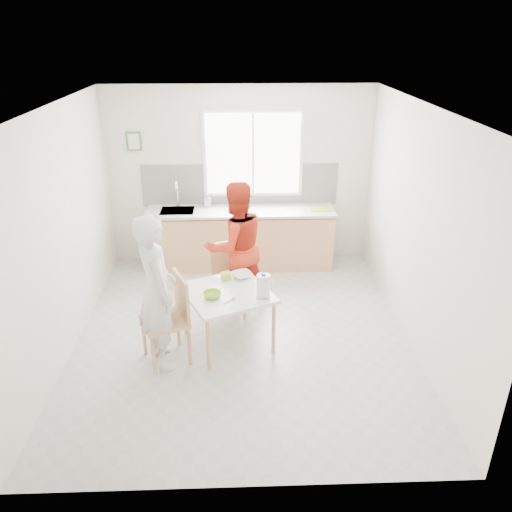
{
  "coord_description": "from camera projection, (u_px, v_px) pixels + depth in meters",
  "views": [
    {
      "loc": [
        -0.03,
        -5.17,
        3.45
      ],
      "look_at": [
        0.17,
        0.2,
        0.96
      ],
      "focal_mm": 35.0,
      "sensor_mm": 36.0,
      "label": 1
    }
  ],
  "objects": [
    {
      "name": "chair_left",
      "position": [
        171.0,
        315.0,
        5.47
      ],
      "size": [
        0.62,
        0.62,
        1.02
      ],
      "rotation": [
        0.0,
        0.0,
        -1.16
      ],
      "color": "tan",
      "rests_on": "ground"
    },
    {
      "name": "ground",
      "position": [
        243.0,
        333.0,
        6.14
      ],
      "size": [
        4.5,
        4.5,
        0.0
      ],
      "primitive_type": "plane",
      "color": "#B7B7B2",
      "rests_on": "ground"
    },
    {
      "name": "bowl_white",
      "position": [
        242.0,
        275.0,
        5.99
      ],
      "size": [
        0.31,
        0.31,
        0.06
      ],
      "primitive_type": "imported",
      "rotation": [
        0.0,
        0.0,
        0.41
      ],
      "color": "white",
      "rests_on": "dining_table"
    },
    {
      "name": "chair_far",
      "position": [
        228.0,
        273.0,
        6.57
      ],
      "size": [
        0.54,
        0.54,
        0.89
      ],
      "rotation": [
        0.0,
        0.0,
        0.41
      ],
      "color": "tan",
      "rests_on": "ground"
    },
    {
      "name": "wine_bottle_a",
      "position": [
        232.0,
        198.0,
        7.54
      ],
      "size": [
        0.07,
        0.07,
        0.32
      ],
      "primitive_type": "cylinder",
      "color": "black",
      "rests_on": "kitchen_counter"
    },
    {
      "name": "room_shell",
      "position": [
        241.0,
        207.0,
        5.45
      ],
      "size": [
        4.5,
        4.5,
        4.5
      ],
      "color": "silver",
      "rests_on": "ground"
    },
    {
      "name": "soap_bottle",
      "position": [
        208.0,
        200.0,
        7.62
      ],
      "size": [
        0.1,
        0.1,
        0.21
      ],
      "primitive_type": "imported",
      "rotation": [
        0.0,
        0.0,
        -0.06
      ],
      "color": "#999999",
      "rests_on": "kitchen_counter"
    },
    {
      "name": "kitchen_counter",
      "position": [
        241.0,
        240.0,
        7.73
      ],
      "size": [
        2.84,
        0.64,
        1.37
      ],
      "color": "tan",
      "rests_on": "ground"
    },
    {
      "name": "backsplash",
      "position": [
        240.0,
        185.0,
        7.65
      ],
      "size": [
        3.0,
        0.02,
        0.65
      ],
      "primitive_type": "cube",
      "color": "white",
      "rests_on": "room_shell"
    },
    {
      "name": "person_red",
      "position": [
        236.0,
        246.0,
        6.42
      ],
      "size": [
        1.03,
        0.93,
        1.72
      ],
      "primitive_type": "imported",
      "rotation": [
        0.0,
        0.0,
        3.56
      ],
      "color": "red",
      "rests_on": "ground"
    },
    {
      "name": "jar_amber",
      "position": [
        243.0,
        204.0,
        7.51
      ],
      "size": [
        0.06,
        0.06,
        0.16
      ],
      "primitive_type": "cylinder",
      "color": "#895F1D",
      "rests_on": "kitchen_counter"
    },
    {
      "name": "green_box",
      "position": [
        226.0,
        276.0,
        5.92
      ],
      "size": [
        0.13,
        0.13,
        0.09
      ],
      "primitive_type": "cube",
      "rotation": [
        0.0,
        0.0,
        0.41
      ],
      "color": "#99B62A",
      "rests_on": "dining_table"
    },
    {
      "name": "milk_jug",
      "position": [
        264.0,
        285.0,
        5.51
      ],
      "size": [
        0.21,
        0.15,
        0.27
      ],
      "rotation": [
        0.0,
        0.0,
        0.41
      ],
      "color": "white",
      "rests_on": "dining_table"
    },
    {
      "name": "bowl_green",
      "position": [
        212.0,
        295.0,
        5.54
      ],
      "size": [
        0.27,
        0.27,
        0.06
      ],
      "primitive_type": "imported",
      "rotation": [
        0.0,
        0.0,
        0.41
      ],
      "color": "#86C42D",
      "rests_on": "dining_table"
    },
    {
      "name": "picture_frame",
      "position": [
        134.0,
        141.0,
        7.31
      ],
      "size": [
        0.22,
        0.03,
        0.28
      ],
      "color": "#3C8440",
      "rests_on": "room_shell"
    },
    {
      "name": "spoon",
      "position": [
        228.0,
        301.0,
        5.46
      ],
      "size": [
        0.12,
        0.12,
        0.01
      ],
      "primitive_type": "cylinder",
      "rotation": [
        0.0,
        1.57,
        0.76
      ],
      "color": "#A5A5AA",
      "rests_on": "dining_table"
    },
    {
      "name": "window",
      "position": [
        253.0,
        154.0,
        7.45
      ],
      "size": [
        1.5,
        0.06,
        1.3
      ],
      "color": "white",
      "rests_on": "room_shell"
    },
    {
      "name": "dining_table",
      "position": [
        227.0,
        297.0,
        5.71
      ],
      "size": [
        1.19,
        1.19,
        0.69
      ],
      "rotation": [
        0.0,
        0.0,
        0.41
      ],
      "color": "white",
      "rests_on": "ground"
    },
    {
      "name": "cutting_board",
      "position": [
        321.0,
        209.0,
        7.54
      ],
      "size": [
        0.37,
        0.27,
        0.01
      ],
      "primitive_type": "cube",
      "rotation": [
        0.0,
        0.0,
        0.07
      ],
      "color": "#96C52D",
      "rests_on": "kitchen_counter"
    },
    {
      "name": "person_white",
      "position": [
        157.0,
        292.0,
        5.28
      ],
      "size": [
        0.64,
        0.76,
        1.76
      ],
      "primitive_type": "imported",
      "rotation": [
        0.0,
        0.0,
        1.99
      ],
      "color": "silver",
      "rests_on": "ground"
    },
    {
      "name": "wine_bottle_b",
      "position": [
        247.0,
        199.0,
        7.52
      ],
      "size": [
        0.07,
        0.07,
        0.3
      ],
      "primitive_type": "cylinder",
      "color": "black",
      "rests_on": "kitchen_counter"
    }
  ]
}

